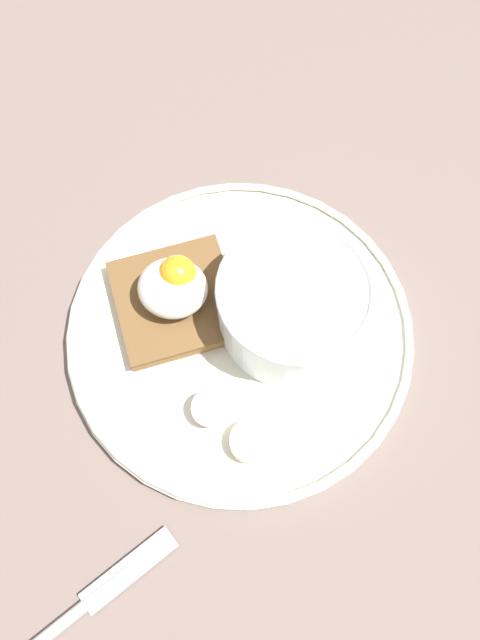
{
  "coord_description": "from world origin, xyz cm",
  "views": [
    {
      "loc": [
        -2.4,
        17.32,
        47.08
      ],
      "look_at": [
        0.0,
        0.0,
        5.0
      ],
      "focal_mm": 35.0,
      "sensor_mm": 36.0,
      "label": 1
    }
  ],
  "objects_px": {
    "oatmeal_bowl": "(293,304)",
    "banana_slice_left": "(251,442)",
    "knife": "(80,610)",
    "banana_slice_front": "(210,408)",
    "toast_slice": "(176,301)",
    "poached_egg": "(174,285)"
  },
  "relations": [
    {
      "from": "oatmeal_bowl",
      "to": "banana_slice_left",
      "type": "bearing_deg",
      "value": 79.75
    },
    {
      "from": "banana_slice_left",
      "to": "toast_slice",
      "type": "bearing_deg",
      "value": -54.38
    },
    {
      "from": "toast_slice",
      "to": "banana_slice_left",
      "type": "xyz_separation_m",
      "value": [
        -0.07,
        0.1,
        -0.0
      ]
    },
    {
      "from": "oatmeal_bowl",
      "to": "banana_slice_left",
      "type": "relative_size",
      "value": 3.19
    },
    {
      "from": "banana_slice_front",
      "to": "knife",
      "type": "relative_size",
      "value": 0.28
    },
    {
      "from": "poached_egg",
      "to": "banana_slice_front",
      "type": "relative_size",
      "value": 1.6
    },
    {
      "from": "toast_slice",
      "to": "banana_slice_front",
      "type": "xyz_separation_m",
      "value": [
        -0.04,
        0.08,
        0.0
      ]
    },
    {
      "from": "toast_slice",
      "to": "banana_slice_front",
      "type": "relative_size",
      "value": 3.64
    },
    {
      "from": "toast_slice",
      "to": "banana_slice_front",
      "type": "bearing_deg",
      "value": 116.26
    },
    {
      "from": "banana_slice_front",
      "to": "knife",
      "type": "xyz_separation_m",
      "value": [
        0.06,
        0.14,
        -0.01
      ]
    },
    {
      "from": "banana_slice_front",
      "to": "banana_slice_left",
      "type": "height_order",
      "value": "banana_slice_front"
    },
    {
      "from": "toast_slice",
      "to": "banana_slice_left",
      "type": "height_order",
      "value": "same"
    },
    {
      "from": "oatmeal_bowl",
      "to": "poached_egg",
      "type": "height_order",
      "value": "oatmeal_bowl"
    },
    {
      "from": "oatmeal_bowl",
      "to": "knife",
      "type": "bearing_deg",
      "value": 62.6
    },
    {
      "from": "oatmeal_bowl",
      "to": "banana_slice_front",
      "type": "distance_m",
      "value": 0.1
    },
    {
      "from": "toast_slice",
      "to": "poached_egg",
      "type": "height_order",
      "value": "poached_egg"
    },
    {
      "from": "knife",
      "to": "poached_egg",
      "type": "bearing_deg",
      "value": -96.72
    },
    {
      "from": "banana_slice_left",
      "to": "banana_slice_front",
      "type": "bearing_deg",
      "value": -31.64
    },
    {
      "from": "poached_egg",
      "to": "knife",
      "type": "xyz_separation_m",
      "value": [
        0.03,
        0.22,
        -0.04
      ]
    },
    {
      "from": "banana_slice_front",
      "to": "oatmeal_bowl",
      "type": "bearing_deg",
      "value": -121.99
    },
    {
      "from": "poached_egg",
      "to": "banana_slice_front",
      "type": "xyz_separation_m",
      "value": [
        -0.04,
        0.08,
        -0.02
      ]
    },
    {
      "from": "poached_egg",
      "to": "knife",
      "type": "relative_size",
      "value": 0.45
    }
  ]
}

